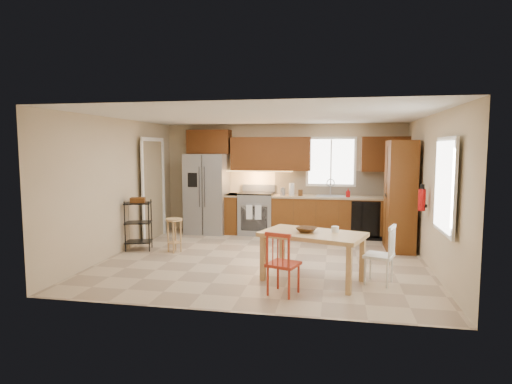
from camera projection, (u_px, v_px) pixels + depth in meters
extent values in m
plane|color=tan|center=(264.00, 259.00, 7.56)|extent=(5.50, 5.50, 0.00)
cube|color=silver|center=(265.00, 116.00, 7.30)|extent=(5.50, 5.00, 0.02)
cube|color=#CCB793|center=(282.00, 179.00, 9.87)|extent=(5.50, 0.02, 2.50)
cube|color=#CCB793|center=(229.00, 209.00, 4.98)|extent=(5.50, 0.02, 2.50)
cube|color=#CCB793|center=(119.00, 186.00, 7.93)|extent=(0.02, 5.00, 2.50)
cube|color=#CCB793|center=(432.00, 192.00, 6.92)|extent=(0.02, 5.00, 2.50)
cube|color=gray|center=(207.00, 194.00, 9.85)|extent=(0.92, 0.75, 1.82)
cube|color=gray|center=(257.00, 214.00, 9.75)|extent=(0.76, 0.63, 0.92)
cube|color=brown|center=(233.00, 214.00, 9.86)|extent=(0.30, 0.60, 0.90)
cube|color=brown|center=(339.00, 217.00, 9.42)|extent=(2.92, 0.60, 0.90)
cube|color=black|center=(366.00, 220.00, 9.04)|extent=(0.60, 0.02, 0.78)
cube|color=beige|center=(339.00, 183.00, 9.63)|extent=(2.92, 0.03, 0.55)
cube|color=#562A0E|center=(209.00, 142.00, 9.93)|extent=(1.00, 0.35, 0.55)
cube|color=#562A0E|center=(271.00, 154.00, 9.69)|extent=(1.80, 0.35, 0.75)
cube|color=#562A0E|center=(385.00, 154.00, 9.23)|extent=(1.00, 0.35, 0.75)
cube|color=white|center=(331.00, 162.00, 9.61)|extent=(1.12, 0.04, 1.12)
cube|color=gray|center=(330.00, 198.00, 9.41)|extent=(0.62, 0.46, 0.16)
cube|color=#FFBF66|center=(258.00, 171.00, 9.76)|extent=(1.60, 0.30, 0.01)
imported|color=#AD0C0C|center=(348.00, 193.00, 9.23)|extent=(0.09, 0.09, 0.19)
cylinder|color=silver|center=(292.00, 189.00, 9.50)|extent=(0.12, 0.12, 0.28)
cylinder|color=gray|center=(283.00, 191.00, 9.55)|extent=(0.11, 0.11, 0.18)
cylinder|color=#503015|center=(300.00, 193.00, 9.44)|extent=(0.10, 0.10, 0.14)
cube|color=brown|center=(400.00, 196.00, 8.17)|extent=(0.50, 0.95, 2.10)
cylinder|color=#AD0C0C|center=(422.00, 200.00, 7.10)|extent=(0.12, 0.12, 0.36)
cube|color=white|center=(445.00, 186.00, 5.79)|extent=(0.04, 1.02, 1.32)
cube|color=#8C7A59|center=(153.00, 190.00, 9.21)|extent=(0.04, 0.95, 2.10)
imported|color=#503015|center=(306.00, 233.00, 6.27)|extent=(0.37, 0.37, 0.07)
cylinder|color=silver|center=(335.00, 231.00, 6.28)|extent=(0.13, 0.13, 0.12)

